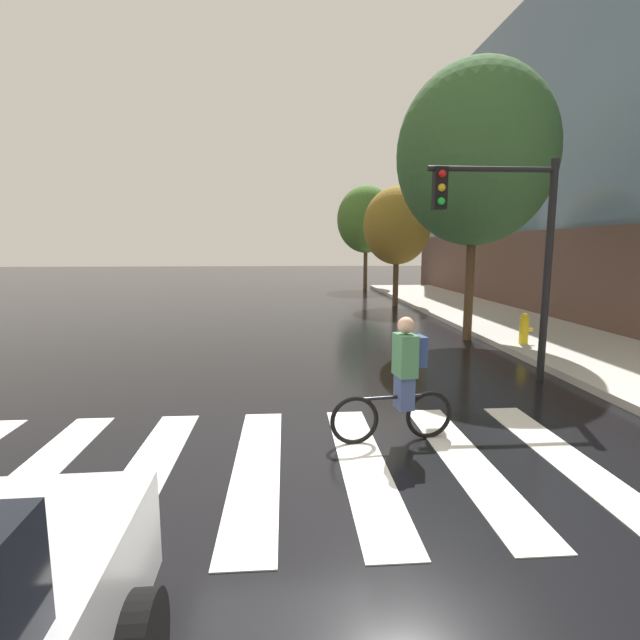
{
  "coord_description": "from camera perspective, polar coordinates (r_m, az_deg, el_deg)",
  "views": [
    {
      "loc": [
        0.08,
        -5.33,
        2.59
      ],
      "look_at": [
        0.66,
        2.79,
        1.34
      ],
      "focal_mm": 26.73,
      "sensor_mm": 36.0,
      "label": 1
    }
  ],
  "objects": [
    {
      "name": "ground_plane",
      "position": [
        5.93,
        -4.65,
        -17.2
      ],
      "size": [
        120.0,
        120.0,
        0.0
      ],
      "primitive_type": "plane",
      "color": "black"
    },
    {
      "name": "crosswalk_stripes",
      "position": [
        5.94,
        -7.59,
        -17.15
      ],
      "size": [
        8.16,
        3.64,
        0.01
      ],
      "color": "silver",
      "rests_on": "ground"
    },
    {
      "name": "cyclist",
      "position": [
        6.46,
        9.81,
        -7.08
      ],
      "size": [
        1.7,
        0.39,
        1.69
      ],
      "color": "black",
      "rests_on": "ground"
    },
    {
      "name": "traffic_light_near",
      "position": [
        9.71,
        21.56,
        9.74
      ],
      "size": [
        2.47,
        0.28,
        4.2
      ],
      "color": "black",
      "rests_on": "ground"
    },
    {
      "name": "fire_hydrant",
      "position": [
        13.15,
        23.25,
        -0.98
      ],
      "size": [
        0.33,
        0.22,
        0.78
      ],
      "color": "gold",
      "rests_on": "sidewalk"
    },
    {
      "name": "street_tree_near",
      "position": [
        14.02,
        18.12,
        18.28
      ],
      "size": [
        4.17,
        4.17,
        7.42
      ],
      "color": "#4C3823",
      "rests_on": "ground"
    },
    {
      "name": "street_tree_mid",
      "position": [
        21.22,
        9.2,
        11.05
      ],
      "size": [
        2.9,
        2.9,
        5.16
      ],
      "color": "#4C3823",
      "rests_on": "ground"
    },
    {
      "name": "street_tree_far",
      "position": [
        29.9,
        5.54,
        11.9
      ],
      "size": [
        3.54,
        3.54,
        6.3
      ],
      "color": "#4C3823",
      "rests_on": "ground"
    }
  ]
}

